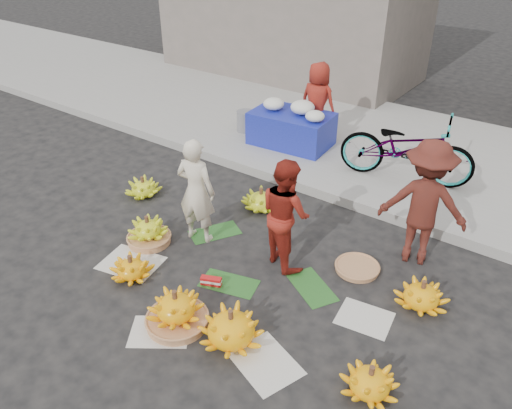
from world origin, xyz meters
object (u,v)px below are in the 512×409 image
Objects in this scene: banana_bunch_4 at (370,382)px; vendor_cream at (196,191)px; flower_table at (292,126)px; bicycle at (407,148)px; banana_bunch_0 at (148,232)px.

vendor_cream is at bearing 161.79° from banana_bunch_4.
flower_table is at bearing 130.27° from banana_bunch_4.
flower_table is at bearing 73.81° from bicycle.
bicycle is (-1.24, 3.80, 0.50)m from banana_bunch_4.
banana_bunch_0 is 0.44× the size of vendor_cream.
vendor_cream is at bearing 137.81° from bicycle.
banana_bunch_0 is at bearing 171.83° from banana_bunch_4.
bicycle is (2.07, -0.11, 0.19)m from flower_table.
vendor_cream is 0.98× the size of flower_table.
vendor_cream is 3.28m from bicycle.
banana_bunch_0 is 0.31× the size of bicycle.
bicycle is at bearing -131.01° from vendor_cream.
banana_bunch_0 is at bearing 33.73° from vendor_cream.
banana_bunch_4 is 0.37× the size of vendor_cream.
vendor_cream reaches higher than banana_bunch_0.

